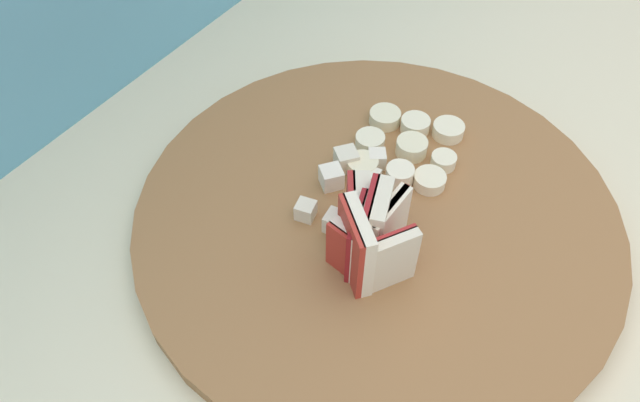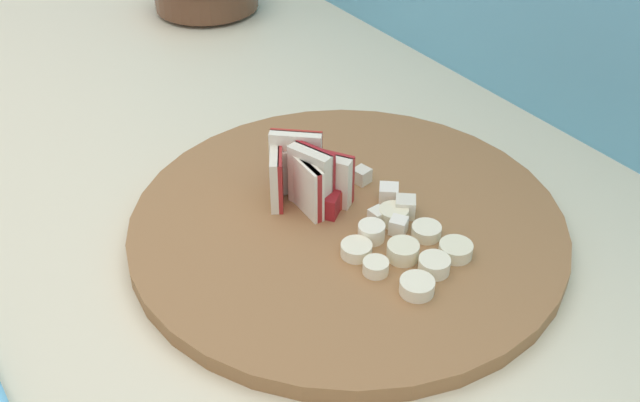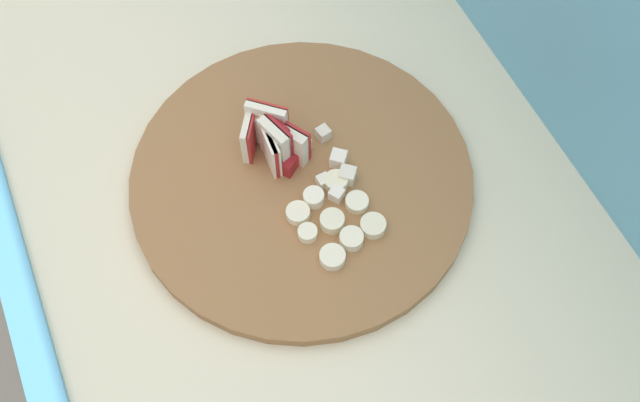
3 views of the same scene
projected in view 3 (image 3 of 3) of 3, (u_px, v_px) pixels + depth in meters
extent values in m
plane|color=gray|center=(286.00, 353.00, 1.73)|extent=(10.00, 10.00, 0.00)
cube|color=beige|center=(276.00, 278.00, 1.33)|extent=(1.53, 0.68, 0.90)
cube|color=#4C93B7|center=(7.00, 234.00, 0.88)|extent=(1.53, 0.04, 0.04)
cube|color=#5BA3C1|center=(483.00, 114.00, 1.14)|extent=(2.40, 0.04, 1.49)
cylinder|color=olive|center=(302.00, 179.00, 0.90)|extent=(0.41, 0.41, 0.02)
cube|color=#A32323|center=(252.00, 138.00, 0.88)|extent=(0.03, 0.02, 0.05)
cube|color=beige|center=(248.00, 138.00, 0.88)|extent=(0.04, 0.03, 0.05)
cube|color=#A32323|center=(274.00, 148.00, 0.88)|extent=(0.05, 0.01, 0.05)
cube|color=#EFE5CC|center=(269.00, 150.00, 0.88)|extent=(0.05, 0.01, 0.05)
cube|color=maroon|center=(279.00, 140.00, 0.88)|extent=(0.04, 0.02, 0.06)
cube|color=beige|center=(274.00, 144.00, 0.88)|extent=(0.05, 0.03, 0.06)
cube|color=maroon|center=(276.00, 131.00, 0.89)|extent=(0.05, 0.02, 0.06)
cube|color=beige|center=(272.00, 134.00, 0.89)|extent=(0.05, 0.03, 0.06)
cube|color=#A32323|center=(292.00, 138.00, 0.89)|extent=(0.05, 0.03, 0.05)
cube|color=beige|center=(288.00, 143.00, 0.88)|extent=(0.05, 0.04, 0.05)
cube|color=#B22D23|center=(269.00, 120.00, 0.89)|extent=(0.04, 0.04, 0.07)
cube|color=#EFE5CC|center=(267.00, 124.00, 0.89)|extent=(0.04, 0.04, 0.07)
cube|color=#B22D23|center=(268.00, 123.00, 0.90)|extent=(0.01, 0.04, 0.05)
cube|color=white|center=(269.00, 126.00, 0.90)|extent=(0.02, 0.04, 0.05)
cube|color=#B22D23|center=(288.00, 161.00, 0.89)|extent=(0.03, 0.03, 0.02)
cube|color=white|center=(336.00, 194.00, 0.87)|extent=(0.02, 0.02, 0.02)
cube|color=maroon|center=(286.00, 164.00, 0.89)|extent=(0.03, 0.03, 0.02)
cube|color=beige|center=(347.00, 175.00, 0.88)|extent=(0.03, 0.03, 0.02)
cube|color=maroon|center=(287.00, 152.00, 0.90)|extent=(0.03, 0.03, 0.02)
cube|color=#EFE5CC|center=(323.00, 181.00, 0.88)|extent=(0.02, 0.02, 0.01)
cube|color=beige|center=(323.00, 133.00, 0.91)|extent=(0.02, 0.02, 0.02)
cube|color=#EFE5CC|center=(303.00, 142.00, 0.90)|extent=(0.02, 0.02, 0.02)
cube|color=beige|center=(288.00, 146.00, 0.90)|extent=(0.03, 0.03, 0.02)
cube|color=white|center=(338.00, 159.00, 0.89)|extent=(0.03, 0.03, 0.02)
cylinder|color=#F4EAC6|center=(295.00, 214.00, 0.86)|extent=(0.03, 0.03, 0.01)
cylinder|color=#F4EAC6|center=(309.00, 233.00, 0.85)|extent=(0.02, 0.02, 0.01)
cylinder|color=#F4EAC6|center=(332.00, 257.00, 0.83)|extent=(0.03, 0.03, 0.01)
cylinder|color=white|center=(314.00, 198.00, 0.87)|extent=(0.02, 0.02, 0.02)
cylinder|color=beige|center=(332.00, 221.00, 0.85)|extent=(0.03, 0.03, 0.01)
cylinder|color=#F4EAC6|center=(351.00, 239.00, 0.84)|extent=(0.03, 0.03, 0.01)
cylinder|color=beige|center=(336.00, 182.00, 0.88)|extent=(0.03, 0.03, 0.01)
cylinder|color=#F4EAC6|center=(357.00, 202.00, 0.87)|extent=(0.03, 0.03, 0.01)
cylinder|color=beige|center=(373.00, 226.00, 0.85)|extent=(0.03, 0.03, 0.01)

